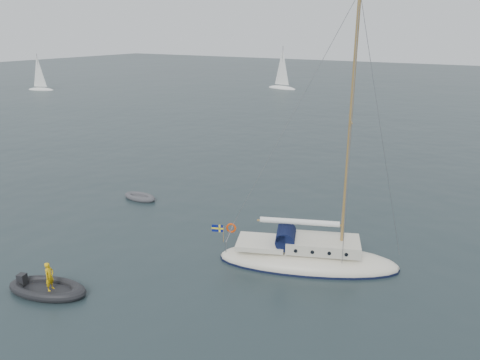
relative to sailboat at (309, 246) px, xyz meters
The scene contains 6 objects.
ground 3.57m from the sailboat, behind, with size 300.00×300.00×0.00m, color black.
sailboat is the anchor object (origin of this frame).
dinghy 14.39m from the sailboat, 169.13° to the left, with size 2.63×1.19×0.38m.
rib 12.73m from the sailboat, 136.36° to the right, with size 3.93×1.79×1.58m.
distant_yacht_a 82.49m from the sailboat, 152.28° to the left, with size 5.55×2.96×7.35m.
distant_yacht_c 73.16m from the sailboat, 117.49° to the left, with size 6.57×3.50×8.70m.
Camera 1 is at (11.63, -20.84, 11.67)m, focal length 35.00 mm.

